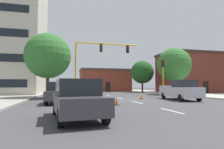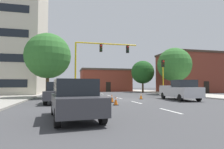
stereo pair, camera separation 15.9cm
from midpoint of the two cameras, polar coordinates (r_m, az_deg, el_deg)
ground_plane at (r=19.31m, az=4.45°, el=-7.64°), size 160.00×160.00×0.00m
sidewalk_left at (r=27.21m, az=-27.43°, el=-5.86°), size 6.00×56.00×0.14m
sidewalk_right at (r=32.11m, az=21.63°, el=-5.55°), size 6.00×56.00×0.14m
lane_stripe_seg_1 at (r=11.55m, az=17.59°, el=-10.46°), size 0.16×2.40×0.01m
lane_stripe_seg_2 at (r=16.49m, az=7.65°, el=-8.37°), size 0.16×2.40×0.01m
lane_stripe_seg_3 at (r=21.70m, az=2.43°, el=-7.16°), size 0.16×2.40×0.01m
lane_stripe_seg_4 at (r=27.03m, az=-0.73°, el=-6.39°), size 0.16×2.40×0.01m
lane_stripe_seg_5 at (r=32.42m, az=-2.85°, el=-5.86°), size 0.16×2.40×0.01m
lane_stripe_seg_6 at (r=37.83m, az=-4.35°, el=-5.48°), size 0.16×2.40×0.01m
building_tall_left at (r=36.92m, az=-30.02°, el=11.31°), size 13.27×13.51×20.97m
building_brick_center at (r=46.20m, az=-2.05°, el=-1.78°), size 11.86×8.16×5.31m
building_row_right at (r=42.39m, az=23.22°, el=0.46°), size 12.81×8.32×8.05m
traffic_signal_gantry at (r=23.35m, az=-8.14°, el=-1.40°), size 8.75×1.20×6.83m
traffic_light_pole_right at (r=25.61m, az=15.38°, el=1.45°), size 0.32×0.47×4.80m
tree_right_far at (r=40.01m, az=9.39°, el=0.69°), size 4.80×4.80×6.61m
tree_left_near at (r=23.08m, az=-18.64°, el=5.35°), size 5.22×5.22×7.49m
tree_right_mid at (r=32.04m, az=18.49°, el=2.83°), size 5.43×5.43×7.50m
pickup_truck_silver at (r=20.22m, az=20.00°, el=-4.49°), size 2.40×5.54×1.99m
sedan_dark_gray_near_left at (r=8.56m, az=-10.69°, el=-7.17°), size 2.34×4.68×1.74m
sedan_dark_gray_mid_left at (r=16.23m, az=-15.49°, el=-5.23°), size 2.05×4.58×1.74m
traffic_cone_roadside_a at (r=14.09m, az=1.50°, el=-7.93°), size 0.36×0.36×0.68m
traffic_cone_roadside_b at (r=16.28m, az=0.26°, el=-7.24°), size 0.36×0.36×0.71m
traffic_cone_roadside_c at (r=20.33m, az=9.01°, el=-6.47°), size 0.36×0.36×0.67m
traffic_cone_roadside_d at (r=20.38m, az=-5.22°, el=-6.44°), size 0.36×0.36×0.70m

